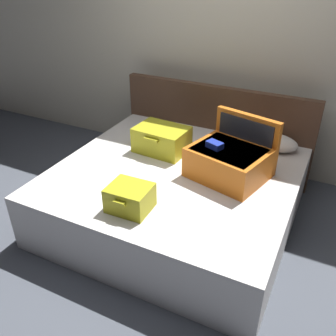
# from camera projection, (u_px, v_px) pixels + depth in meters

# --- Properties ---
(ground_plane) EXTENTS (12.00, 12.00, 0.00)m
(ground_plane) POSITION_uv_depth(u_px,v_px,m) (154.00, 245.00, 2.96)
(ground_plane) COLOR #4C515B
(back_wall) EXTENTS (8.00, 0.10, 2.60)m
(back_wall) POSITION_uv_depth(u_px,v_px,m) (231.00, 41.00, 3.58)
(back_wall) COLOR beige
(back_wall) RESTS_ON ground
(bed) EXTENTS (1.92, 1.82, 0.49)m
(bed) POSITION_uv_depth(u_px,v_px,m) (175.00, 195.00, 3.15)
(bed) COLOR silver
(bed) RESTS_ON ground
(headboard) EXTENTS (1.96, 0.08, 0.93)m
(headboard) POSITION_uv_depth(u_px,v_px,m) (215.00, 130.00, 3.77)
(headboard) COLOR #4C3323
(headboard) RESTS_ON ground
(hard_case_large) EXTENTS (0.68, 0.63, 0.46)m
(hard_case_large) POSITION_uv_depth(u_px,v_px,m) (230.00, 159.00, 2.89)
(hard_case_large) COLOR #D16619
(hard_case_large) RESTS_ON bed
(hard_case_medium) EXTENTS (0.48, 0.37, 0.23)m
(hard_case_medium) POSITION_uv_depth(u_px,v_px,m) (162.00, 139.00, 3.28)
(hard_case_medium) COLOR gold
(hard_case_medium) RESTS_ON bed
(hard_case_small) EXTENTS (0.30, 0.28, 0.18)m
(hard_case_small) POSITION_uv_depth(u_px,v_px,m) (130.00, 198.00, 2.53)
(hard_case_small) COLOR gold
(hard_case_small) RESTS_ON bed
(pillow_near_headboard) EXTENTS (0.44, 0.29, 0.14)m
(pillow_near_headboard) POSITION_uv_depth(u_px,v_px,m) (274.00, 142.00, 3.33)
(pillow_near_headboard) COLOR white
(pillow_near_headboard) RESTS_ON bed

